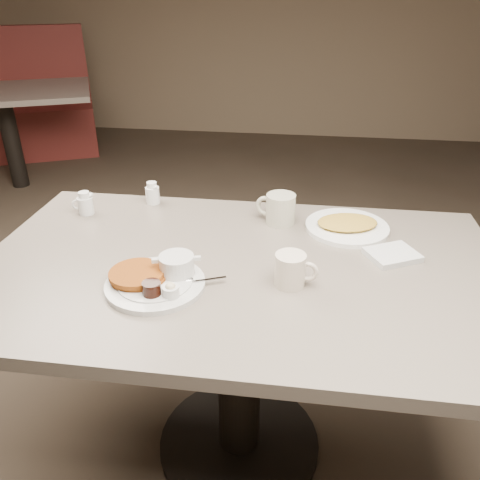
# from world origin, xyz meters

# --- Properties ---
(room) EXTENTS (7.04, 8.04, 2.84)m
(room) POSITION_xyz_m (0.00, 0.00, 1.40)
(room) COLOR #4C3F33
(room) RESTS_ON ground
(diner_table) EXTENTS (1.50, 0.90, 0.75)m
(diner_table) POSITION_xyz_m (0.00, 0.00, 0.58)
(diner_table) COLOR slate
(diner_table) RESTS_ON ground
(main_plate) EXTENTS (0.34, 0.32, 0.07)m
(main_plate) POSITION_xyz_m (-0.20, -0.13, 0.77)
(main_plate) COLOR silver
(main_plate) RESTS_ON diner_table
(coffee_mug_near) EXTENTS (0.12, 0.09, 0.09)m
(coffee_mug_near) POSITION_xyz_m (0.15, -0.08, 0.80)
(coffee_mug_near) COLOR beige
(coffee_mug_near) RESTS_ON diner_table
(napkin) EXTENTS (0.17, 0.16, 0.02)m
(napkin) POSITION_xyz_m (0.44, 0.10, 0.76)
(napkin) COLOR silver
(napkin) RESTS_ON diner_table
(coffee_mug_far) EXTENTS (0.15, 0.12, 0.10)m
(coffee_mug_far) POSITION_xyz_m (0.09, 0.29, 0.80)
(coffee_mug_far) COLOR #BAB7A1
(coffee_mug_far) RESTS_ON diner_table
(creamer_left) EXTENTS (0.08, 0.06, 0.08)m
(creamer_left) POSITION_xyz_m (-0.57, 0.27, 0.79)
(creamer_left) COLOR silver
(creamer_left) RESTS_ON diner_table
(creamer_right) EXTENTS (0.06, 0.07, 0.08)m
(creamer_right) POSITION_xyz_m (-0.37, 0.39, 0.79)
(creamer_right) COLOR white
(creamer_right) RESTS_ON diner_table
(hash_plate) EXTENTS (0.33, 0.33, 0.04)m
(hash_plate) POSITION_xyz_m (0.32, 0.27, 0.76)
(hash_plate) COLOR white
(hash_plate) RESTS_ON diner_table
(booth_back_left) EXTENTS (1.76, 1.87, 1.12)m
(booth_back_left) POSITION_xyz_m (-2.41, 2.92, 0.41)
(booth_back_left) COLOR maroon
(booth_back_left) RESTS_ON ground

